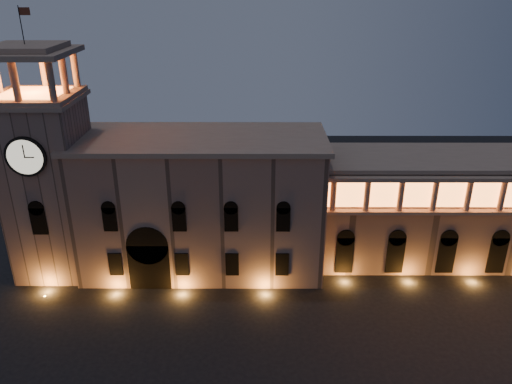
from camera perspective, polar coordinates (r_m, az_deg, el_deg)
government_building at (r=63.55m, az=-6.26°, el=-1.32°), size 30.80×12.80×17.60m
clock_tower at (r=65.93m, az=-22.62°, el=1.39°), size 9.80×9.80×32.40m
colonnade_wing at (r=70.92m, az=22.52°, el=-1.63°), size 40.60×11.50×14.50m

